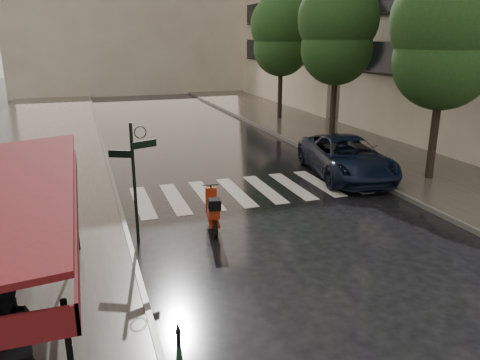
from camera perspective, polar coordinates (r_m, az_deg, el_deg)
ground at (r=10.02m, az=-3.08°, el=-13.30°), size 120.00×120.00×0.00m
sidewalk_near at (r=21.07m, az=-24.28°, el=1.76°), size 6.00×60.00×0.12m
sidewalk_far at (r=24.42m, az=12.59°, el=4.80°), size 5.50×60.00×0.12m
curb_near at (r=20.96m, az=-16.00°, el=2.60°), size 0.12×60.00×0.16m
curb_far at (r=23.10m, az=6.61°, el=4.45°), size 0.12×60.00×0.16m
crosswalk at (r=16.10m, az=1.26°, el=-1.28°), size 7.85×3.20×0.01m
signpost at (r=11.85m, az=-12.79°, el=0.79°), size 1.17×0.29×3.10m
tree_near at (r=17.88m, az=23.90°, el=16.48°), size 3.80×3.80×7.99m
tree_mid at (r=23.52m, az=11.84°, el=17.98°), size 3.80×3.80×8.34m
tree_far at (r=29.86m, az=5.08°, el=17.72°), size 3.80×3.80×8.16m
pedestrian_terrace at (r=7.55m, az=-26.50°, el=-17.08°), size 1.06×0.93×1.85m
scooter at (r=12.71m, az=-3.31°, el=-3.93°), size 0.61×1.69×1.12m
parked_car at (r=18.04m, az=12.84°, el=2.75°), size 3.32×5.68×1.48m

